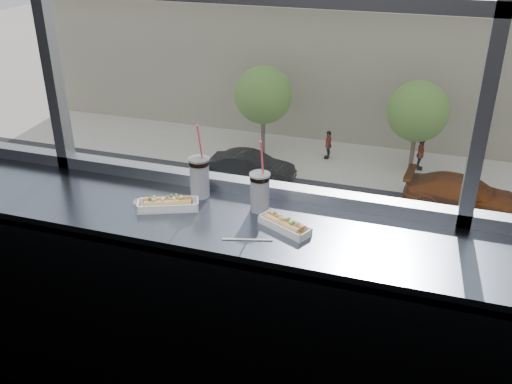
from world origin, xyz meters
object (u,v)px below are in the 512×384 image
(hotdog_tray_right, at_px, (285,224))
(pedestrian_b, at_px, (421,152))
(car_far_a, at_px, (252,163))
(pedestrian_c, at_px, (474,167))
(hotdog_tray_left, at_px, (168,204))
(tree_center, at_px, (418,111))
(pedestrian_a, at_px, (329,142))
(car_near_b, at_px, (172,231))
(loose_straw, at_px, (247,239))
(soda_cup_right, at_px, (260,190))
(car_near_c, at_px, (397,274))
(car_near_a, at_px, (106,222))
(car_far_b, at_px, (466,190))
(soda_cup_left, at_px, (200,175))
(wrapper, at_px, (144,202))
(tree_left, at_px, (263,95))

(hotdog_tray_right, relative_size, pedestrian_b, 0.12)
(car_far_a, bearing_deg, pedestrian_c, -74.46)
(hotdog_tray_left, height_order, tree_center, hotdog_tray_left)
(hotdog_tray_right, distance_m, tree_center, 29.58)
(pedestrian_a, bearing_deg, car_near_b, -18.31)
(car_far_a, bearing_deg, pedestrian_a, -38.32)
(loose_straw, xyz_separation_m, pedestrian_b, (0.18, 28.73, -10.98))
(hotdog_tray_left, distance_m, pedestrian_b, 30.63)
(soda_cup_right, height_order, car_near_c, soda_cup_right)
(car_near_a, bearing_deg, car_near_b, -85.88)
(car_far_b, height_order, tree_center, tree_center)
(hotdog_tray_right, height_order, loose_straw, hotdog_tray_right)
(hotdog_tray_left, relative_size, pedestrian_a, 0.14)
(hotdog_tray_left, height_order, pedestrian_a, hotdog_tray_left)
(soda_cup_left, bearing_deg, hotdog_tray_left, -116.88)
(loose_straw, height_order, wrapper, wrapper)
(pedestrian_c, relative_size, tree_left, 0.37)
(pedestrian_b, height_order, tree_left, tree_left)
(pedestrian_b, distance_m, pedestrian_c, 2.97)
(hotdog_tray_right, relative_size, pedestrian_a, 0.12)
(car_far_b, distance_m, pedestrian_c, 3.33)
(soda_cup_right, distance_m, car_near_a, 23.11)
(hotdog_tray_left, bearing_deg, car_near_b, 94.96)
(soda_cup_left, relative_size, car_near_c, 0.06)
(soda_cup_left, bearing_deg, tree_center, 89.83)
(soda_cup_left, height_order, car_near_b, soda_cup_left)
(car_far_a, distance_m, pedestrian_b, 9.50)
(loose_straw, relative_size, pedestrian_a, 0.10)
(soda_cup_right, relative_size, pedestrian_c, 0.18)
(loose_straw, xyz_separation_m, pedestrian_c, (2.97, 27.72, -11.09))
(hotdog_tray_right, height_order, soda_cup_right, soda_cup_right)
(hotdog_tray_left, height_order, car_near_b, hotdog_tray_left)
(hotdog_tray_left, height_order, pedestrian_b, hotdog_tray_left)
(soda_cup_left, bearing_deg, car_far_a, 108.23)
(wrapper, bearing_deg, soda_cup_right, 12.99)
(car_near_b, distance_m, tree_center, 15.06)
(soda_cup_left, relative_size, tree_center, 0.07)
(pedestrian_c, relative_size, pedestrian_a, 0.95)
(hotdog_tray_left, distance_m, soda_cup_left, 0.21)
(car_near_b, bearing_deg, soda_cup_left, -150.99)
(hotdog_tray_left, bearing_deg, soda_cup_right, -5.75)
(hotdog_tray_left, distance_m, car_far_a, 27.81)
(hotdog_tray_right, xyz_separation_m, car_near_a, (-12.38, 16.29, -11.04))
(car_near_c, bearing_deg, hotdog_tray_left, 178.62)
(soda_cup_left, distance_m, car_near_a, 22.92)
(soda_cup_right, relative_size, pedestrian_a, 0.17)
(soda_cup_right, distance_m, wrapper, 0.54)
(loose_straw, bearing_deg, pedestrian_a, 84.16)
(tree_left, bearing_deg, hotdog_tray_right, -72.29)
(hotdog_tray_right, xyz_separation_m, car_far_a, (-8.40, 24.29, -11.04))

